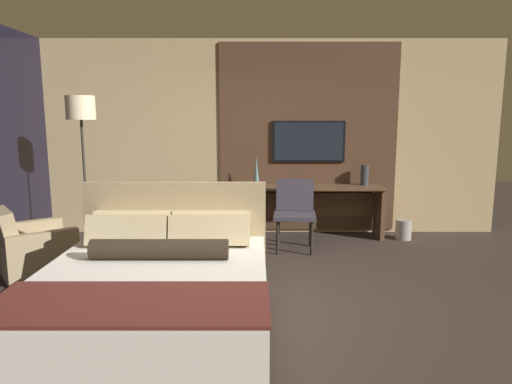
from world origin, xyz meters
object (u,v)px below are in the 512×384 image
(book, at_px, (302,184))
(waste_bin, at_px, (405,230))
(floor_lamp, at_px, (83,122))
(vase_short, at_px, (366,175))
(tv, at_px, (310,141))
(bed, at_px, (159,291))
(desk_chair, at_px, (296,208))
(desk, at_px, (311,201))
(armchair_by_window, at_px, (36,250))
(vase_tall, at_px, (258,171))

(book, xyz_separation_m, waste_bin, (1.44, -0.20, -0.62))
(floor_lamp, height_order, vase_short, floor_lamp)
(tv, bearing_deg, bed, -116.38)
(book, bearing_deg, desk_chair, -101.89)
(tv, distance_m, waste_bin, 1.83)
(desk, xyz_separation_m, tv, (0.00, 0.19, 0.84))
(armchair_by_window, bearing_deg, vase_tall, -95.27)
(desk, height_order, desk_chair, desk_chair)
(waste_bin, bearing_deg, floor_lamp, -169.54)
(tv, relative_size, armchair_by_window, 1.02)
(bed, xyz_separation_m, floor_lamp, (-1.28, 2.01, 1.32))
(desk, relative_size, book, 8.00)
(desk_chair, xyz_separation_m, armchair_by_window, (-2.96, -0.96, -0.29))
(vase_short, bearing_deg, desk_chair, -147.93)
(floor_lamp, bearing_deg, tv, 21.74)
(bed, xyz_separation_m, tv, (1.56, 3.14, 1.03))
(floor_lamp, distance_m, waste_bin, 4.49)
(desk, bearing_deg, armchair_by_window, -154.03)
(desk, bearing_deg, floor_lamp, -161.72)
(bed, distance_m, tv, 3.65)
(desk, distance_m, vase_short, 0.88)
(tv, bearing_deg, vase_tall, -164.80)
(desk_chair, height_order, floor_lamp, floor_lamp)
(desk_chair, relative_size, book, 3.51)
(tv, xyz_separation_m, desk_chair, (-0.26, -0.80, -0.82))
(bed, xyz_separation_m, vase_tall, (0.80, 2.93, 0.62))
(bed, height_order, vase_tall, vase_tall)
(desk_chair, xyz_separation_m, waste_bin, (1.57, 0.44, -0.40))
(desk_chair, bearing_deg, waste_bin, 19.98)
(bed, relative_size, tv, 1.98)
(floor_lamp, bearing_deg, bed, -57.41)
(desk, relative_size, vase_short, 7.12)
(floor_lamp, xyz_separation_m, vase_short, (3.63, 0.99, -0.77))
(tv, xyz_separation_m, waste_bin, (1.32, -0.36, -1.22))
(book, bearing_deg, vase_short, 1.24)
(tv, xyz_separation_m, book, (-0.12, -0.16, -0.60))
(desk, xyz_separation_m, waste_bin, (1.32, -0.17, -0.37))
(vase_tall, bearing_deg, book, 3.85)
(desk_chair, xyz_separation_m, vase_short, (1.05, 0.66, 0.35))
(bed, height_order, armchair_by_window, bed)
(tv, relative_size, vase_tall, 2.54)
(bed, bearing_deg, floor_lamp, 122.59)
(bed, relative_size, desk_chair, 2.30)
(floor_lamp, height_order, waste_bin, floor_lamp)
(desk, distance_m, floor_lamp, 3.20)
(floor_lamp, bearing_deg, book, 19.63)
(vase_short, bearing_deg, waste_bin, -22.94)
(desk, distance_m, armchair_by_window, 3.58)
(bed, xyz_separation_m, desk, (1.56, 2.94, 0.18))
(armchair_by_window, bearing_deg, desk, -101.61)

